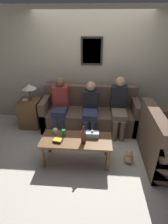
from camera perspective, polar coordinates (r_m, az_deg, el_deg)
name	(u,v)px	position (r m, az deg, el deg)	size (l,w,h in m)	color
ground_plane	(89,138)	(3.91, 1.54, -8.36)	(16.00, 16.00, 0.00)	beige
wall_back	(91,69)	(4.19, 2.43, 13.94)	(9.00, 0.08, 2.60)	#9E937F
couch_main	(90,114)	(4.14, 1.94, -0.59)	(2.18, 0.80, 0.96)	brown
couch_side	(165,144)	(3.49, 24.89, -9.51)	(0.80, 1.28, 0.96)	brown
coffee_table	(76,142)	(3.11, -2.55, -9.82)	(1.23, 0.52, 0.48)	brown
side_table_with_lamp	(30,111)	(4.34, -17.09, 0.19)	(0.46, 0.46, 1.05)	brown
wine_bottle	(83,137)	(2.91, -0.18, -8.08)	(0.08, 0.08, 0.32)	#562319
drinking_glass	(56,131)	(3.22, -9.29, -6.19)	(0.08, 0.08, 0.09)	silver
book_stack	(58,140)	(3.03, -8.61, -9.17)	(0.17, 0.12, 0.05)	black
soda_can	(64,133)	(3.14, -6.65, -6.74)	(0.07, 0.07, 0.12)	#197A38
tissue_box	(92,134)	(3.09, 2.71, -7.33)	(0.23, 0.12, 0.14)	silver
person_left	(60,103)	(3.93, -7.72, 2.81)	(0.34, 0.58, 1.21)	#2D334C
person_middle	(90,107)	(3.81, 2.09, 1.75)	(0.34, 0.65, 1.15)	#2D334C
person_right	(119,104)	(3.87, 11.35, 2.43)	(0.34, 0.66, 1.26)	#756651
teddy_bear	(129,157)	(3.35, 14.42, -14.00)	(0.18, 0.18, 0.28)	tan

